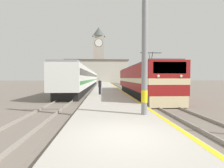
{
  "coord_description": "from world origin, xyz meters",
  "views": [
    {
      "loc": [
        -0.73,
        -5.4,
        2.18
      ],
      "look_at": [
        0.79,
        21.03,
        1.22
      ],
      "focal_mm": 28.0,
      "sensor_mm": 36.0,
      "label": 1
    }
  ],
  "objects_px": {
    "locomotive_train": "(140,80)",
    "passenger_train": "(87,78)",
    "catenary_mast": "(146,36)",
    "person_on_platform": "(100,86)",
    "clock_tower": "(99,53)"
  },
  "relations": [
    {
      "from": "passenger_train",
      "to": "person_on_platform",
      "type": "height_order",
      "value": "passenger_train"
    },
    {
      "from": "catenary_mast",
      "to": "clock_tower",
      "type": "xyz_separation_m",
      "value": [
        -3.67,
        76.07,
        9.96
      ]
    },
    {
      "from": "locomotive_train",
      "to": "passenger_train",
      "type": "distance_m",
      "value": 19.66
    },
    {
      "from": "catenary_mast",
      "to": "person_on_platform",
      "type": "height_order",
      "value": "catenary_mast"
    },
    {
      "from": "person_on_platform",
      "to": "catenary_mast",
      "type": "bearing_deg",
      "value": -77.16
    },
    {
      "from": "locomotive_train",
      "to": "person_on_platform",
      "type": "distance_m",
      "value": 5.33
    },
    {
      "from": "catenary_mast",
      "to": "person_on_platform",
      "type": "xyz_separation_m",
      "value": [
        -2.4,
        10.52,
        -2.94
      ]
    },
    {
      "from": "locomotive_train",
      "to": "catenary_mast",
      "type": "height_order",
      "value": "catenary_mast"
    },
    {
      "from": "locomotive_train",
      "to": "catenary_mast",
      "type": "distance_m",
      "value": 13.07
    },
    {
      "from": "person_on_platform",
      "to": "clock_tower",
      "type": "distance_m",
      "value": 66.82
    },
    {
      "from": "passenger_train",
      "to": "catenary_mast",
      "type": "bearing_deg",
      "value": -79.71
    },
    {
      "from": "locomotive_train",
      "to": "passenger_train",
      "type": "xyz_separation_m",
      "value": [
        -8.02,
        17.95,
        0.17
      ]
    },
    {
      "from": "passenger_train",
      "to": "clock_tower",
      "type": "height_order",
      "value": "clock_tower"
    },
    {
      "from": "passenger_train",
      "to": "person_on_platform",
      "type": "bearing_deg",
      "value": -81.07
    },
    {
      "from": "catenary_mast",
      "to": "clock_tower",
      "type": "relative_size",
      "value": 0.29
    }
  ]
}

